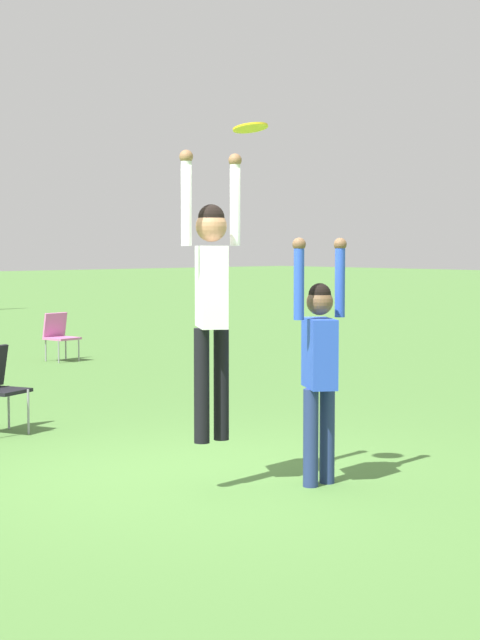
# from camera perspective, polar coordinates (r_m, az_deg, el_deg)

# --- Properties ---
(ground_plane) EXTENTS (120.00, 120.00, 0.00)m
(ground_plane) POSITION_cam_1_polar(r_m,az_deg,el_deg) (8.81, -2.26, -8.42)
(ground_plane) COLOR #4C7A38
(person_jumping) EXTENTS (0.60, 0.48, 2.23)m
(person_jumping) POSITION_cam_1_polar(r_m,az_deg,el_deg) (8.22, -1.54, 1.74)
(person_jumping) COLOR black
(person_jumping) RESTS_ON ground_plane
(person_defending) EXTENTS (0.57, 0.46, 1.96)m
(person_defending) POSITION_cam_1_polar(r_m,az_deg,el_deg) (8.42, 4.26, -1.95)
(person_defending) COLOR navy
(person_defending) RESTS_ON ground_plane
(frisbee) EXTENTS (0.27, 0.27, 0.06)m
(frisbee) POSITION_cam_1_polar(r_m,az_deg,el_deg) (8.13, 0.56, 10.21)
(frisbee) COLOR yellow
(camping_chair_1) EXTENTS (0.51, 0.55, 0.78)m
(camping_chair_1) POSITION_cam_1_polar(r_m,az_deg,el_deg) (17.65, -9.63, -0.69)
(camping_chair_1) COLOR gray
(camping_chair_1) RESTS_ON ground_plane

